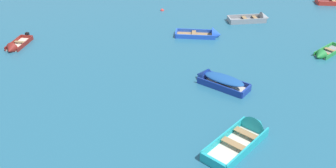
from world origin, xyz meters
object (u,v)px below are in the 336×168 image
at_px(rowboat_grey_outer_right, 257,19).
at_px(rowboat_green_outer_left, 324,54).
at_px(rowboat_deep_blue_distant_center, 216,79).
at_px(rowboat_maroon_midfield_left, 15,47).
at_px(rowboat_turquoise_back_row_right, 248,133).
at_px(mooring_buoy_central, 162,11).
at_px(rowboat_blue_far_right, 208,35).

bearing_deg(rowboat_grey_outer_right, rowboat_green_outer_left, -71.36).
distance_m(rowboat_deep_blue_distant_center, rowboat_maroon_midfield_left, 16.16).
bearing_deg(rowboat_turquoise_back_row_right, rowboat_green_outer_left, 45.18).
distance_m(rowboat_deep_blue_distant_center, mooring_buoy_central, 14.94).
xyz_separation_m(rowboat_turquoise_back_row_right, rowboat_deep_blue_distant_center, (-0.39, 5.67, 0.10)).
bearing_deg(rowboat_maroon_midfield_left, rowboat_grey_outer_right, 9.67).
height_order(rowboat_blue_far_right, rowboat_green_outer_left, rowboat_blue_far_right).
bearing_deg(rowboat_turquoise_back_row_right, rowboat_deep_blue_distant_center, 93.92).
bearing_deg(rowboat_turquoise_back_row_right, mooring_buoy_central, 96.39).
relative_size(rowboat_deep_blue_distant_center, mooring_buoy_central, 9.42).
bearing_deg(rowboat_grey_outer_right, mooring_buoy_central, 154.70).
relative_size(rowboat_blue_far_right, mooring_buoy_central, 10.66).
height_order(rowboat_maroon_midfield_left, rowboat_green_outer_left, rowboat_maroon_midfield_left).
height_order(rowboat_grey_outer_right, rowboat_maroon_midfield_left, rowboat_grey_outer_right).
bearing_deg(rowboat_deep_blue_distant_center, rowboat_turquoise_back_row_right, -86.08).
bearing_deg(rowboat_blue_far_right, rowboat_green_outer_left, -31.09).
relative_size(rowboat_deep_blue_distant_center, rowboat_maroon_midfield_left, 1.11).
bearing_deg(rowboat_green_outer_left, mooring_buoy_central, 133.15).
height_order(rowboat_blue_far_right, rowboat_maroon_midfield_left, rowboat_blue_far_right).
xyz_separation_m(rowboat_turquoise_back_row_right, rowboat_grey_outer_right, (6.08, 16.53, -0.02)).
xyz_separation_m(rowboat_deep_blue_distant_center, rowboat_maroon_midfield_left, (-14.42, 7.30, -0.18)).
bearing_deg(rowboat_blue_far_right, rowboat_grey_outer_right, 30.09).
relative_size(rowboat_grey_outer_right, rowboat_maroon_midfield_left, 1.21).
xyz_separation_m(rowboat_turquoise_back_row_right, mooring_buoy_central, (-2.30, 20.49, -0.23)).
relative_size(rowboat_turquoise_back_row_right, rowboat_green_outer_left, 1.36).
distance_m(rowboat_deep_blue_distant_center, rowboat_green_outer_left, 9.60).
distance_m(rowboat_turquoise_back_row_right, rowboat_maroon_midfield_left, 19.68).
height_order(rowboat_deep_blue_distant_center, rowboat_maroon_midfield_left, rowboat_deep_blue_distant_center).
bearing_deg(rowboat_deep_blue_distant_center, rowboat_grey_outer_right, 59.20).
distance_m(rowboat_turquoise_back_row_right, rowboat_blue_far_right, 13.52).
distance_m(rowboat_turquoise_back_row_right, rowboat_green_outer_left, 12.35).
relative_size(rowboat_grey_outer_right, rowboat_deep_blue_distant_center, 1.09).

